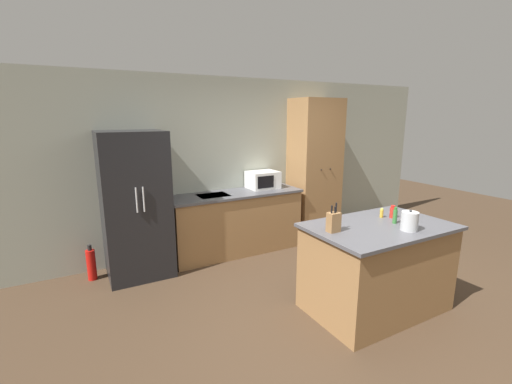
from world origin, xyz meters
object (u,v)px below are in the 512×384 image
object	(u,v)px
spice_bottle_short_red	(395,216)
fire_extinguisher	(91,264)
refrigerator	(135,205)
knife_block	(334,222)
spice_bottle_amber_oil	(382,213)
microwave	(263,180)
kettle	(410,221)
spice_bottle_tall_dark	(393,212)
pantry_cabinet	(314,170)

from	to	relation	value
spice_bottle_short_red	fire_extinguisher	distance (m)	3.67
refrigerator	fire_extinguisher	distance (m)	0.93
knife_block	spice_bottle_amber_oil	bearing A→B (deg)	8.15
spice_bottle_amber_oil	microwave	bearing A→B (deg)	99.25
refrigerator	kettle	size ratio (longest dim) A/B	8.84
spice_bottle_tall_dark	spice_bottle_amber_oil	xyz separation A→B (m)	(-0.10, 0.07, -0.02)
kettle	knife_block	bearing A→B (deg)	154.53
kettle	spice_bottle_short_red	bearing A→B (deg)	74.11
refrigerator	fire_extinguisher	xyz separation A→B (m)	(-0.57, 0.10, -0.73)
knife_block	spice_bottle_tall_dark	world-z (taller)	knife_block
kettle	refrigerator	bearing A→B (deg)	132.91
pantry_cabinet	spice_bottle_short_red	distance (m)	2.30
spice_bottle_tall_dark	fire_extinguisher	world-z (taller)	spice_bottle_tall_dark
microwave	spice_bottle_tall_dark	distance (m)	2.17
microwave	fire_extinguisher	xyz separation A→B (m)	(-2.52, -0.05, -0.85)
spice_bottle_short_red	fire_extinguisher	size ratio (longest dim) A/B	0.37
pantry_cabinet	spice_bottle_amber_oil	bearing A→B (deg)	-107.29
pantry_cabinet	spice_bottle_short_red	xyz separation A→B (m)	(-0.66, -2.20, -0.13)
spice_bottle_short_red	spice_bottle_amber_oil	size ratio (longest dim) A/B	1.67
spice_bottle_short_red	spice_bottle_tall_dark	bearing A→B (deg)	46.20
refrigerator	microwave	world-z (taller)	refrigerator
refrigerator	kettle	distance (m)	3.20
refrigerator	knife_block	world-z (taller)	refrigerator
pantry_cabinet	knife_block	bearing A→B (deg)	-123.87
microwave	spice_bottle_tall_dark	xyz separation A→B (m)	(0.43, -2.12, -0.05)
microwave	knife_block	world-z (taller)	knife_block
spice_bottle_short_red	fire_extinguisher	xyz separation A→B (m)	(-2.81, 2.22, -0.82)
refrigerator	spice_bottle_tall_dark	world-z (taller)	refrigerator
refrigerator	knife_block	xyz separation A→B (m)	(1.50, -2.02, 0.11)
microwave	knife_block	xyz separation A→B (m)	(-0.45, -2.17, -0.02)
spice_bottle_tall_dark	spice_bottle_short_red	size ratio (longest dim) A/B	0.80
spice_bottle_tall_dark	kettle	size ratio (longest dim) A/B	0.66
refrigerator	spice_bottle_short_red	bearing A→B (deg)	-43.43
spice_bottle_amber_oil	fire_extinguisher	world-z (taller)	spice_bottle_amber_oil
spice_bottle_short_red	kettle	size ratio (longest dim) A/B	0.82
refrigerator	spice_bottle_tall_dark	distance (m)	3.09
spice_bottle_amber_oil	kettle	bearing A→B (deg)	-104.18
knife_block	kettle	bearing A→B (deg)	-25.47
spice_bottle_short_red	kettle	distance (m)	0.23
refrigerator	microwave	bearing A→B (deg)	4.44
microwave	fire_extinguisher	bearing A→B (deg)	-178.80
pantry_cabinet	kettle	world-z (taller)	pantry_cabinet
spice_bottle_tall_dark	kettle	bearing A→B (deg)	-119.11
spice_bottle_tall_dark	spice_bottle_short_red	world-z (taller)	spice_bottle_short_red
refrigerator	pantry_cabinet	xyz separation A→B (m)	(2.90, 0.08, 0.22)
microwave	kettle	size ratio (longest dim) A/B	2.19
knife_block	kettle	size ratio (longest dim) A/B	1.34
microwave	spice_bottle_tall_dark	size ratio (longest dim) A/B	3.34
fire_extinguisher	kettle	bearing A→B (deg)	-41.59
refrigerator	spice_bottle_amber_oil	bearing A→B (deg)	-39.79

